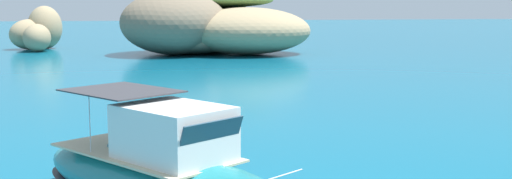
{
  "coord_description": "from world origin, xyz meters",
  "views": [
    {
      "loc": [
        -4.63,
        -4.06,
        6.09
      ],
      "look_at": [
        -0.55,
        22.53,
        2.3
      ],
      "focal_mm": 43.96,
      "sensor_mm": 36.0,
      "label": 1
    }
  ],
  "objects": [
    {
      "name": "motorboat_teal",
      "position": [
        -4.61,
        13.55,
        1.09
      ],
      "size": [
        9.42,
        10.65,
        3.44
      ],
      "color": "#19727A",
      "rests_on": "ground"
    },
    {
      "name": "islet_large",
      "position": [
        0.97,
        71.19,
        3.25
      ],
      "size": [
        24.52,
        24.55,
        7.35
      ],
      "color": "#9E8966",
      "rests_on": "ground"
    },
    {
      "name": "islet_small",
      "position": [
        -19.95,
        79.15,
        2.27
      ],
      "size": [
        7.29,
        9.48,
        5.53
      ],
      "color": "#9E8966",
      "rests_on": "ground"
    }
  ]
}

